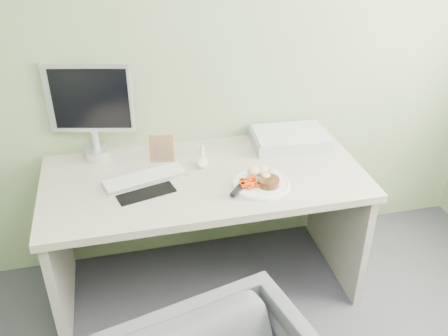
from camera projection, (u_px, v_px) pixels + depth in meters
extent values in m
plane|color=gray|center=(187.00, 31.00, 2.48)|extent=(3.50, 0.00, 3.50)
cube|color=#B7AA9A|center=(205.00, 178.00, 2.49)|extent=(1.60, 0.75, 0.04)
cube|color=#A39A8B|center=(60.00, 257.00, 2.53)|extent=(0.04, 0.70, 0.69)
cube|color=#A39A8B|center=(337.00, 216.00, 2.83)|extent=(0.04, 0.70, 0.69)
cylinder|color=white|center=(261.00, 184.00, 2.40)|extent=(0.28, 0.28, 0.01)
cylinder|color=black|center=(268.00, 182.00, 2.37)|extent=(0.14, 0.14, 0.03)
ellipsoid|color=tan|center=(264.00, 171.00, 2.43)|extent=(0.14, 0.12, 0.07)
cube|color=#F33805|center=(249.00, 182.00, 2.36)|extent=(0.08, 0.07, 0.05)
cube|color=silver|center=(251.00, 176.00, 2.43)|extent=(0.13, 0.14, 0.01)
cube|color=black|center=(237.00, 190.00, 2.32)|extent=(0.09, 0.10, 0.02)
cube|color=black|center=(141.00, 186.00, 2.39)|extent=(0.32, 0.30, 0.00)
cube|color=white|center=(145.00, 178.00, 2.43)|extent=(0.41, 0.22, 0.02)
ellipsoid|color=white|center=(203.00, 162.00, 2.56)|extent=(0.08, 0.11, 0.03)
cube|color=#997147|center=(162.00, 149.00, 2.56)|extent=(0.12, 0.04, 0.15)
cylinder|color=white|center=(202.00, 151.00, 2.65)|extent=(0.02, 0.02, 0.05)
cone|color=#92C2EA|center=(202.00, 146.00, 2.63)|extent=(0.02, 0.02, 0.02)
cube|color=#A4A7AB|center=(290.00, 139.00, 2.75)|extent=(0.43, 0.30, 0.06)
cylinder|color=silver|center=(97.00, 153.00, 2.62)|extent=(0.13, 0.13, 0.06)
cylinder|color=silver|center=(95.00, 141.00, 2.58)|extent=(0.03, 0.03, 0.10)
cube|color=silver|center=(89.00, 98.00, 2.48)|extent=(0.43, 0.13, 0.36)
cube|color=black|center=(89.00, 99.00, 2.46)|extent=(0.37, 0.09, 0.31)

